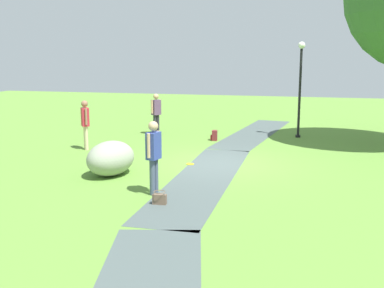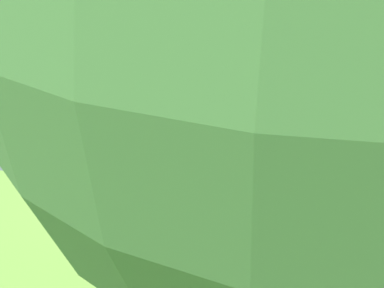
{
  "view_description": "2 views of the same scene",
  "coord_description": "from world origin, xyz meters",
  "px_view_note": "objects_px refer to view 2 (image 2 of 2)",
  "views": [
    {
      "loc": [
        14.42,
        2.61,
        3.43
      ],
      "look_at": [
        0.86,
        -0.71,
        0.75
      ],
      "focal_mm": 44.81,
      "sensor_mm": 36.0,
      "label": 1
    },
    {
      "loc": [
        -4.39,
        10.41,
        6.01
      ],
      "look_at": [
        -0.99,
        0.41,
        1.44
      ],
      "focal_mm": 45.92,
      "sensor_mm": 36.0,
      "label": 2
    }
  ],
  "objects_px": {
    "large_shade_tree": "(326,14)",
    "backpack_by_boulder": "(164,129)",
    "passerby_on_path": "(245,94)",
    "woman_with_handbag": "(56,118)",
    "frisbee_on_grass": "(161,168)",
    "man_near_boulder": "(359,122)",
    "spare_backpack_on_lawn": "(318,184)",
    "lawn_boulder": "(130,122)",
    "handbag_on_grass": "(31,148)"
  },
  "relations": [
    {
      "from": "man_near_boulder",
      "to": "passerby_on_path",
      "type": "xyz_separation_m",
      "value": [
        3.7,
        -1.44,
        0.02
      ]
    },
    {
      "from": "handbag_on_grass",
      "to": "large_shade_tree",
      "type": "bearing_deg",
      "value": 140.88
    },
    {
      "from": "lawn_boulder",
      "to": "frisbee_on_grass",
      "type": "bearing_deg",
      "value": 134.13
    },
    {
      "from": "handbag_on_grass",
      "to": "frisbee_on_grass",
      "type": "relative_size",
      "value": 1.34
    },
    {
      "from": "passerby_on_path",
      "to": "woman_with_handbag",
      "type": "bearing_deg",
      "value": 41.31
    },
    {
      "from": "passerby_on_path",
      "to": "lawn_boulder",
      "type": "bearing_deg",
      "value": 36.16
    },
    {
      "from": "woman_with_handbag",
      "to": "frisbee_on_grass",
      "type": "xyz_separation_m",
      "value": [
        -3.29,
        0.09,
        -1.05
      ]
    },
    {
      "from": "man_near_boulder",
      "to": "backpack_by_boulder",
      "type": "height_order",
      "value": "man_near_boulder"
    },
    {
      "from": "spare_backpack_on_lawn",
      "to": "large_shade_tree",
      "type": "bearing_deg",
      "value": 91.91
    },
    {
      "from": "woman_with_handbag",
      "to": "man_near_boulder",
      "type": "height_order",
      "value": "woman_with_handbag"
    },
    {
      "from": "large_shade_tree",
      "to": "lawn_boulder",
      "type": "bearing_deg",
      "value": -55.28
    },
    {
      "from": "woman_with_handbag",
      "to": "frisbee_on_grass",
      "type": "bearing_deg",
      "value": 178.37
    },
    {
      "from": "lawn_boulder",
      "to": "spare_backpack_on_lawn",
      "type": "height_order",
      "value": "lawn_boulder"
    },
    {
      "from": "man_near_boulder",
      "to": "spare_backpack_on_lawn",
      "type": "relative_size",
      "value": 4.31
    },
    {
      "from": "man_near_boulder",
      "to": "passerby_on_path",
      "type": "distance_m",
      "value": 3.97
    },
    {
      "from": "woman_with_handbag",
      "to": "passerby_on_path",
      "type": "relative_size",
      "value": 1.03
    },
    {
      "from": "woman_with_handbag",
      "to": "spare_backpack_on_lawn",
      "type": "relative_size",
      "value": 4.53
    },
    {
      "from": "woman_with_handbag",
      "to": "frisbee_on_grass",
      "type": "relative_size",
      "value": 7.44
    },
    {
      "from": "lawn_boulder",
      "to": "man_near_boulder",
      "type": "height_order",
      "value": "man_near_boulder"
    },
    {
      "from": "lawn_boulder",
      "to": "man_near_boulder",
      "type": "bearing_deg",
      "value": -172.74
    },
    {
      "from": "backpack_by_boulder",
      "to": "frisbee_on_grass",
      "type": "distance_m",
      "value": 2.48
    },
    {
      "from": "handbag_on_grass",
      "to": "spare_backpack_on_lawn",
      "type": "height_order",
      "value": "spare_backpack_on_lawn"
    },
    {
      "from": "man_near_boulder",
      "to": "large_shade_tree",
      "type": "bearing_deg",
      "value": 86.68
    },
    {
      "from": "woman_with_handbag",
      "to": "handbag_on_grass",
      "type": "relative_size",
      "value": 5.56
    },
    {
      "from": "lawn_boulder",
      "to": "backpack_by_boulder",
      "type": "distance_m",
      "value": 1.1
    },
    {
      "from": "spare_backpack_on_lawn",
      "to": "man_near_boulder",
      "type": "bearing_deg",
      "value": -107.09
    },
    {
      "from": "large_shade_tree",
      "to": "handbag_on_grass",
      "type": "xyz_separation_m",
      "value": [
        8.51,
        -6.92,
        -5.27
      ]
    },
    {
      "from": "woman_with_handbag",
      "to": "handbag_on_grass",
      "type": "xyz_separation_m",
      "value": [
        0.74,
        0.38,
        -0.92
      ]
    },
    {
      "from": "handbag_on_grass",
      "to": "backpack_by_boulder",
      "type": "distance_m",
      "value": 4.12
    },
    {
      "from": "man_near_boulder",
      "to": "backpack_by_boulder",
      "type": "relative_size",
      "value": 4.31
    },
    {
      "from": "lawn_boulder",
      "to": "passerby_on_path",
      "type": "bearing_deg",
      "value": -143.84
    },
    {
      "from": "backpack_by_boulder",
      "to": "man_near_boulder",
      "type": "bearing_deg",
      "value": -175.95
    },
    {
      "from": "passerby_on_path",
      "to": "backpack_by_boulder",
      "type": "bearing_deg",
      "value": 40.12
    },
    {
      "from": "large_shade_tree",
      "to": "backpack_by_boulder",
      "type": "distance_m",
      "value": 12.09
    },
    {
      "from": "passerby_on_path",
      "to": "backpack_by_boulder",
      "type": "height_order",
      "value": "passerby_on_path"
    },
    {
      "from": "man_near_boulder",
      "to": "handbag_on_grass",
      "type": "distance_m",
      "value": 9.61
    },
    {
      "from": "woman_with_handbag",
      "to": "backpack_by_boulder",
      "type": "distance_m",
      "value": 3.42
    },
    {
      "from": "lawn_boulder",
      "to": "handbag_on_grass",
      "type": "relative_size",
      "value": 5.66
    },
    {
      "from": "lawn_boulder",
      "to": "passerby_on_path",
      "type": "height_order",
      "value": "passerby_on_path"
    },
    {
      "from": "large_shade_tree",
      "to": "passerby_on_path",
      "type": "relative_size",
      "value": 4.61
    },
    {
      "from": "man_near_boulder",
      "to": "frisbee_on_grass",
      "type": "height_order",
      "value": "man_near_boulder"
    },
    {
      "from": "man_near_boulder",
      "to": "passerby_on_path",
      "type": "relative_size",
      "value": 0.98
    },
    {
      "from": "large_shade_tree",
      "to": "man_near_boulder",
      "type": "xyz_separation_m",
      "value": [
        -0.58,
        -9.94,
        -4.41
      ]
    },
    {
      "from": "large_shade_tree",
      "to": "man_near_boulder",
      "type": "height_order",
      "value": "large_shade_tree"
    },
    {
      "from": "woman_with_handbag",
      "to": "spare_backpack_on_lawn",
      "type": "bearing_deg",
      "value": 179.83
    },
    {
      "from": "spare_backpack_on_lawn",
      "to": "frisbee_on_grass",
      "type": "relative_size",
      "value": 1.64
    },
    {
      "from": "passerby_on_path",
      "to": "backpack_by_boulder",
      "type": "distance_m",
      "value": 3.0
    },
    {
      "from": "woman_with_handbag",
      "to": "passerby_on_path",
      "type": "height_order",
      "value": "woman_with_handbag"
    },
    {
      "from": "passerby_on_path",
      "to": "frisbee_on_grass",
      "type": "bearing_deg",
      "value": 72.02
    },
    {
      "from": "large_shade_tree",
      "to": "handbag_on_grass",
      "type": "distance_m",
      "value": 12.17
    }
  ]
}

